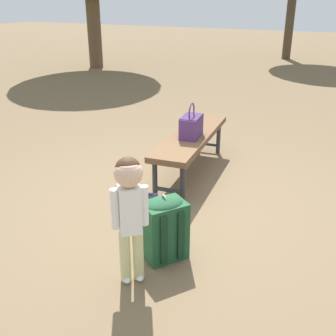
# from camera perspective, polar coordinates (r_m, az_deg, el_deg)

# --- Properties ---
(ground_plane) EXTENTS (40.00, 40.00, 0.00)m
(ground_plane) POSITION_cam_1_polar(r_m,az_deg,el_deg) (3.88, -0.30, -5.36)
(ground_plane) COLOR brown
(ground_plane) RESTS_ON ground
(park_bench) EXTENTS (1.63, 0.53, 0.45)m
(park_bench) POSITION_cam_1_polar(r_m,az_deg,el_deg) (4.47, 3.20, 4.03)
(park_bench) COLOR brown
(park_bench) RESTS_ON ground
(handbag) EXTENTS (0.34, 0.22, 0.37)m
(handbag) POSITION_cam_1_polar(r_m,az_deg,el_deg) (4.32, 3.25, 5.91)
(handbag) COLOR #4C2D66
(handbag) RESTS_ON park_bench
(child_standing) EXTENTS (0.19, 0.20, 0.92)m
(child_standing) POSITION_cam_1_polar(r_m,az_deg,el_deg) (2.68, -5.36, -4.68)
(child_standing) COLOR #CCCC8C
(child_standing) RESTS_ON ground
(backpack_large) EXTENTS (0.38, 0.37, 0.52)m
(backpack_large) POSITION_cam_1_polar(r_m,az_deg,el_deg) (3.08, -0.52, -8.08)
(backpack_large) COLOR #1E4C2D
(backpack_large) RESTS_ON ground
(backpack_small) EXTENTS (0.22, 0.20, 0.30)m
(backpack_small) POSITION_cam_1_polar(r_m,az_deg,el_deg) (3.54, -2.40, -5.71)
(backpack_small) COLOR black
(backpack_small) RESTS_ON ground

